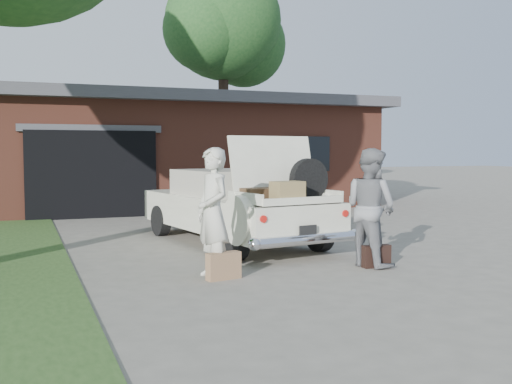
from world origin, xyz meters
name	(u,v)px	position (x,y,z in m)	size (l,w,h in m)	color
ground	(272,275)	(0.00, 0.00, 0.00)	(90.00, 90.00, 0.00)	gray
house	(160,151)	(0.98, 11.47, 1.67)	(12.80, 7.80, 3.30)	brown
tree_right	(225,29)	(5.17, 17.34, 6.90)	(5.75, 5.00, 9.72)	#38281E
sedan	(235,206)	(0.46, 2.82, 0.70)	(2.52, 4.94, 1.94)	white
woman_left	(213,213)	(-0.80, 0.15, 0.87)	(0.64, 0.42, 1.74)	beige
woman_right	(370,207)	(1.60, 0.07, 0.87)	(0.84, 0.66, 1.74)	gray
suitcase_left	(224,266)	(-0.71, -0.04, 0.18)	(0.47, 0.15, 0.36)	#9E7450
suitcase_right	(376,256)	(1.62, -0.08, 0.16)	(0.42, 0.13, 0.33)	black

